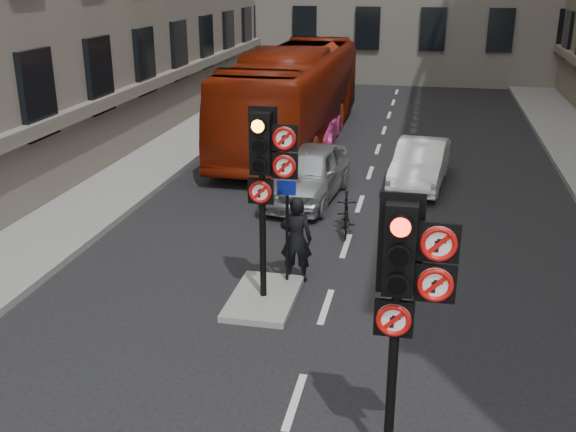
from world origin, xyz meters
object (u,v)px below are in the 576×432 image
at_px(car_pink, 310,125).
at_px(car_silver, 308,173).
at_px(bus_red, 294,96).
at_px(car_white, 420,163).
at_px(motorcyclist, 296,239).
at_px(signal_far, 266,164).
at_px(info_sign, 287,217).
at_px(signal_near, 406,279).
at_px(motorcycle, 346,214).

bearing_deg(car_pink, car_silver, -83.54).
bearing_deg(car_silver, bus_red, 109.87).
distance_m(car_white, car_pink, 5.81).
bearing_deg(motorcyclist, bus_red, -81.72).
bearing_deg(car_pink, signal_far, -86.54).
relative_size(bus_red, info_sign, 5.87).
height_order(car_white, bus_red, bus_red).
height_order(signal_near, bus_red, signal_near).
xyz_separation_m(signal_far, car_white, (2.62, 8.08, -2.06)).
relative_size(car_pink, motorcyclist, 2.69).
bearing_deg(signal_near, car_pink, 103.61).
distance_m(car_silver, info_sign, 5.51).
height_order(signal_near, car_silver, signal_near).
xyz_separation_m(signal_near, motorcycle, (-1.61, 7.87, -2.11)).
bearing_deg(car_silver, info_sign, -78.80).
xyz_separation_m(signal_far, bus_red, (-1.97, 12.41, -1.01)).
height_order(signal_near, info_sign, signal_near).
bearing_deg(bus_red, info_sign, -78.47).
distance_m(signal_near, car_silver, 10.75).
distance_m(car_silver, car_pink, 6.22).
distance_m(bus_red, info_sign, 11.87).
height_order(car_pink, motorcyclist, motorcyclist).
bearing_deg(motorcycle, info_sign, -111.14).
bearing_deg(info_sign, car_silver, 92.49).
bearing_deg(signal_far, car_silver, 93.24).
bearing_deg(motorcycle, car_white, 61.70).
height_order(motorcycle, info_sign, info_sign).
distance_m(signal_far, bus_red, 12.60).
relative_size(car_pink, info_sign, 2.29).
height_order(bus_red, motorcyclist, bus_red).
xyz_separation_m(car_white, motorcycle, (-1.63, -4.21, -0.17)).
bearing_deg(bus_red, car_silver, -74.50).
bearing_deg(motorcyclist, car_white, -111.16).
height_order(car_silver, motorcycle, car_silver).
bearing_deg(signal_far, motorcyclist, 71.84).
xyz_separation_m(car_pink, bus_red, (-0.62, 0.10, 1.01)).
bearing_deg(car_silver, car_pink, 104.54).
relative_size(car_silver, motorcycle, 2.75).
bearing_deg(info_sign, car_pink, 94.27).
bearing_deg(motorcycle, bus_red, 102.00).
distance_m(signal_far, car_white, 8.74).
height_order(car_pink, motorcycle, car_pink).
bearing_deg(signal_far, car_white, 72.03).
bearing_deg(bus_red, car_white, -42.40).
relative_size(car_pink, motorcycle, 3.04).
xyz_separation_m(car_silver, bus_red, (-1.62, 6.24, 0.97)).
relative_size(motorcycle, info_sign, 0.75).
xyz_separation_m(signal_near, info_sign, (-2.39, 4.74, -1.12)).
relative_size(signal_near, motorcyclist, 2.02).
bearing_deg(signal_near, signal_far, 123.02).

